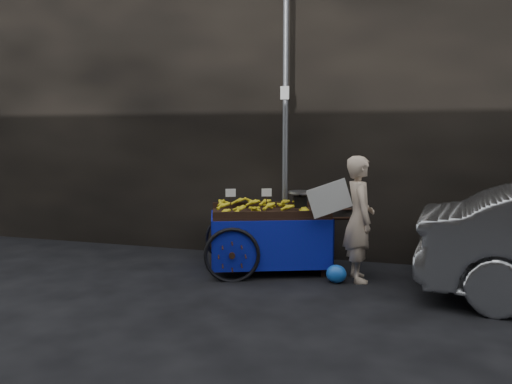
% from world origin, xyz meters
% --- Properties ---
extents(ground, '(80.00, 80.00, 0.00)m').
position_xyz_m(ground, '(0.00, 0.00, 0.00)').
color(ground, black).
rests_on(ground, ground).
extents(building_wall, '(13.50, 2.00, 5.00)m').
position_xyz_m(building_wall, '(0.39, 2.60, 2.50)').
color(building_wall, black).
rests_on(building_wall, ground).
extents(street_pole, '(0.12, 0.10, 4.00)m').
position_xyz_m(street_pole, '(0.30, 1.30, 2.01)').
color(street_pole, slate).
rests_on(street_pole, ground).
extents(banana_cart, '(2.30, 1.62, 1.14)m').
position_xyz_m(banana_cart, '(0.15, 0.79, 0.71)').
color(banana_cart, black).
rests_on(banana_cart, ground).
extents(vendor, '(0.88, 0.67, 1.57)m').
position_xyz_m(vendor, '(1.40, 0.64, 0.79)').
color(vendor, tan).
rests_on(vendor, ground).
extents(plastic_bag, '(0.25, 0.20, 0.23)m').
position_xyz_m(plastic_bag, '(1.15, 0.44, 0.11)').
color(plastic_bag, blue).
rests_on(plastic_bag, ground).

